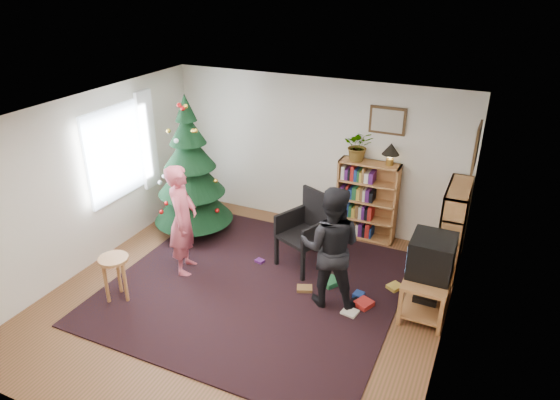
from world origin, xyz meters
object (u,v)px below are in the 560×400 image
at_px(person_by_chair, 331,247).
at_px(tv_stand, 427,287).
at_px(christmas_tree, 191,178).
at_px(picture_back, 387,121).
at_px(crt_tv, 432,256).
at_px(bookshelf_right, 453,227).
at_px(picture_right, 477,147).
at_px(stool, 115,267).
at_px(bookshelf_back, 367,200).
at_px(table_lamp, 391,151).
at_px(potted_plant, 359,146).
at_px(person_standing, 183,220).
at_px(armchair, 307,226).

bearing_deg(person_by_chair, tv_stand, -174.21).
bearing_deg(christmas_tree, picture_back, 22.51).
bearing_deg(crt_tv, bookshelf_right, 83.89).
distance_m(picture_right, tv_stand, 1.89).
relative_size(bookshelf_right, stool, 2.01).
xyz_separation_m(picture_back, bookshelf_back, (-0.18, -0.14, -1.29)).
bearing_deg(stool, picture_right, 31.46).
height_order(christmas_tree, crt_tv, christmas_tree).
bearing_deg(stool, crt_tv, 21.85).
bearing_deg(person_by_chair, stool, 12.14).
relative_size(picture_right, bookshelf_right, 0.46).
height_order(person_by_chair, table_lamp, same).
xyz_separation_m(crt_tv, table_lamp, (-0.94, 1.54, 0.74)).
bearing_deg(potted_plant, person_by_chair, -82.37).
height_order(picture_right, person_by_chair, picture_right).
relative_size(stool, person_standing, 0.39).
bearing_deg(table_lamp, person_standing, -139.15).
bearing_deg(bookshelf_right, picture_right, -145.95).
height_order(bookshelf_back, stool, bookshelf_back).
height_order(picture_right, christmas_tree, christmas_tree).
relative_size(christmas_tree, stool, 3.59).
xyz_separation_m(bookshelf_right, person_by_chair, (-1.31, -1.52, 0.16)).
bearing_deg(bookshelf_back, christmas_tree, -158.64).
distance_m(bookshelf_back, table_lamp, 0.92).
distance_m(bookshelf_right, potted_plant, 1.84).
bearing_deg(person_by_chair, picture_back, -105.04).
height_order(picture_back, stool, picture_back).
height_order(picture_back, picture_right, picture_right).
distance_m(person_standing, table_lamp, 3.23).
bearing_deg(armchair, potted_plant, 96.03).
relative_size(armchair, stool, 1.75).
distance_m(bookshelf_back, stool, 3.94).
distance_m(picture_back, picture_right, 1.51).
relative_size(picture_right, potted_plant, 1.23).
height_order(bookshelf_right, stool, bookshelf_right).
distance_m(christmas_tree, potted_plant, 2.70).
xyz_separation_m(bookshelf_right, armchair, (-1.94, -0.75, -0.05)).
bearing_deg(person_standing, crt_tv, -101.52).
bearing_deg(bookshelf_back, table_lamp, 0.00).
bearing_deg(table_lamp, picture_back, 132.27).
distance_m(crt_tv, table_lamp, 1.95).
relative_size(picture_back, tv_stand, 0.56).
xyz_separation_m(christmas_tree, bookshelf_right, (3.99, 0.64, -0.31)).
relative_size(picture_back, person_standing, 0.34).
height_order(picture_back, crt_tv, picture_back).
height_order(bookshelf_back, potted_plant, potted_plant).
xyz_separation_m(bookshelf_back, potted_plant, (-0.20, 0.00, 0.88)).
distance_m(christmas_tree, stool, 2.07).
bearing_deg(crt_tv, picture_right, 74.78).
bearing_deg(potted_plant, picture_back, 19.69).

